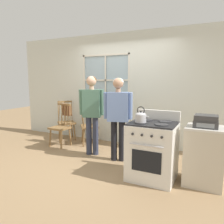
{
  "coord_description": "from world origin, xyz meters",
  "views": [
    {
      "loc": [
        2.05,
        -3.52,
        1.6
      ],
      "look_at": [
        0.3,
        0.03,
        1.0
      ],
      "focal_mm": 35.0,
      "sensor_mm": 36.0,
      "label": 1
    }
  ],
  "objects_px": {
    "stove": "(152,150)",
    "handbag": "(67,110)",
    "chair_by_window": "(61,127)",
    "person_elderly_left": "(92,108)",
    "side_counter": "(204,156)",
    "chair_center_cluster": "(67,122)",
    "person_teen_center": "(118,111)",
    "kettle": "(141,117)",
    "stereo": "(206,121)",
    "potted_plant": "(103,103)",
    "chair_near_wall": "(88,126)"
  },
  "relations": [
    {
      "from": "potted_plant",
      "to": "handbag",
      "type": "height_order",
      "value": "potted_plant"
    },
    {
      "from": "chair_center_cluster",
      "to": "person_teen_center",
      "type": "distance_m",
      "value": 2.11
    },
    {
      "from": "side_counter",
      "to": "stereo",
      "type": "bearing_deg",
      "value": -90.0
    },
    {
      "from": "person_teen_center",
      "to": "potted_plant",
      "type": "xyz_separation_m",
      "value": [
        -0.91,
        1.06,
        0.02
      ]
    },
    {
      "from": "stereo",
      "to": "kettle",
      "type": "bearing_deg",
      "value": -164.19
    },
    {
      "from": "person_elderly_left",
      "to": "handbag",
      "type": "xyz_separation_m",
      "value": [
        -0.97,
        0.41,
        -0.16
      ]
    },
    {
      "from": "potted_plant",
      "to": "handbag",
      "type": "distance_m",
      "value": 0.92
    },
    {
      "from": "chair_near_wall",
      "to": "chair_center_cluster",
      "type": "distance_m",
      "value": 0.78
    },
    {
      "from": "person_elderly_left",
      "to": "stove",
      "type": "distance_m",
      "value": 1.65
    },
    {
      "from": "kettle",
      "to": "chair_near_wall",
      "type": "bearing_deg",
      "value": 144.13
    },
    {
      "from": "potted_plant",
      "to": "stereo",
      "type": "bearing_deg",
      "value": -29.45
    },
    {
      "from": "chair_near_wall",
      "to": "stove",
      "type": "xyz_separation_m",
      "value": [
        1.94,
        -1.15,
        0.02
      ]
    },
    {
      "from": "chair_near_wall",
      "to": "chair_center_cluster",
      "type": "height_order",
      "value": "same"
    },
    {
      "from": "chair_by_window",
      "to": "person_elderly_left",
      "type": "xyz_separation_m",
      "value": [
        0.99,
        -0.17,
        0.55
      ]
    },
    {
      "from": "handbag",
      "to": "side_counter",
      "type": "relative_size",
      "value": 0.34
    },
    {
      "from": "chair_near_wall",
      "to": "stereo",
      "type": "xyz_separation_m",
      "value": [
        2.69,
        -1.02,
        0.53
      ]
    },
    {
      "from": "stove",
      "to": "handbag",
      "type": "distance_m",
      "value": 2.64
    },
    {
      "from": "handbag",
      "to": "chair_center_cluster",
      "type": "bearing_deg",
      "value": 130.4
    },
    {
      "from": "chair_by_window",
      "to": "side_counter",
      "type": "xyz_separation_m",
      "value": [
        3.2,
        -0.58,
        -0.0
      ]
    },
    {
      "from": "person_elderly_left",
      "to": "handbag",
      "type": "distance_m",
      "value": 1.06
    },
    {
      "from": "chair_by_window",
      "to": "stove",
      "type": "bearing_deg",
      "value": -12.72
    },
    {
      "from": "person_teen_center",
      "to": "handbag",
      "type": "height_order",
      "value": "person_teen_center"
    },
    {
      "from": "kettle",
      "to": "stereo",
      "type": "distance_m",
      "value": 0.95
    },
    {
      "from": "chair_by_window",
      "to": "handbag",
      "type": "distance_m",
      "value": 0.46
    },
    {
      "from": "person_elderly_left",
      "to": "kettle",
      "type": "bearing_deg",
      "value": -46.13
    },
    {
      "from": "chair_near_wall",
      "to": "person_elderly_left",
      "type": "bearing_deg",
      "value": -179.8
    },
    {
      "from": "person_teen_center",
      "to": "stereo",
      "type": "relative_size",
      "value": 4.77
    },
    {
      "from": "person_elderly_left",
      "to": "side_counter",
      "type": "xyz_separation_m",
      "value": [
        2.22,
        -0.4,
        -0.56
      ]
    },
    {
      "from": "stove",
      "to": "stereo",
      "type": "relative_size",
      "value": 3.19
    },
    {
      "from": "potted_plant",
      "to": "handbag",
      "type": "relative_size",
      "value": 0.78
    },
    {
      "from": "chair_near_wall",
      "to": "person_teen_center",
      "type": "xyz_separation_m",
      "value": [
        1.11,
        -0.68,
        0.53
      ]
    },
    {
      "from": "chair_center_cluster",
      "to": "stereo",
      "type": "height_order",
      "value": "stereo"
    },
    {
      "from": "stove",
      "to": "side_counter",
      "type": "bearing_deg",
      "value": 11.16
    },
    {
      "from": "kettle",
      "to": "stereo",
      "type": "height_order",
      "value": "kettle"
    },
    {
      "from": "side_counter",
      "to": "potted_plant",
      "type": "bearing_deg",
      "value": 150.91
    },
    {
      "from": "kettle",
      "to": "person_teen_center",
      "type": "bearing_deg",
      "value": 137.74
    },
    {
      "from": "chair_near_wall",
      "to": "handbag",
      "type": "relative_size",
      "value": 3.32
    },
    {
      "from": "chair_by_window",
      "to": "chair_center_cluster",
      "type": "xyz_separation_m",
      "value": [
        -0.25,
        0.55,
        0.0
      ]
    },
    {
      "from": "person_elderly_left",
      "to": "stove",
      "type": "xyz_separation_m",
      "value": [
        1.46,
        -0.55,
        -0.53
      ]
    },
    {
      "from": "person_teen_center",
      "to": "chair_near_wall",
      "type": "bearing_deg",
      "value": 131.46
    },
    {
      "from": "person_teen_center",
      "to": "potted_plant",
      "type": "distance_m",
      "value": 1.4
    },
    {
      "from": "potted_plant",
      "to": "chair_by_window",
      "type": "bearing_deg",
      "value": -131.3
    },
    {
      "from": "chair_by_window",
      "to": "stove",
      "type": "xyz_separation_m",
      "value": [
        2.45,
        -0.73,
        0.02
      ]
    },
    {
      "from": "stove",
      "to": "kettle",
      "type": "height_order",
      "value": "kettle"
    },
    {
      "from": "person_teen_center",
      "to": "stove",
      "type": "bearing_deg",
      "value": -46.79
    },
    {
      "from": "chair_by_window",
      "to": "person_elderly_left",
      "type": "relative_size",
      "value": 0.61
    },
    {
      "from": "kettle",
      "to": "potted_plant",
      "type": "distance_m",
      "value": 2.3
    },
    {
      "from": "chair_by_window",
      "to": "chair_center_cluster",
      "type": "height_order",
      "value": "same"
    },
    {
      "from": "person_teen_center",
      "to": "person_elderly_left",
      "type": "bearing_deg",
      "value": 155.8
    },
    {
      "from": "chair_by_window",
      "to": "person_teen_center",
      "type": "xyz_separation_m",
      "value": [
        1.62,
        -0.25,
        0.53
      ]
    }
  ]
}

